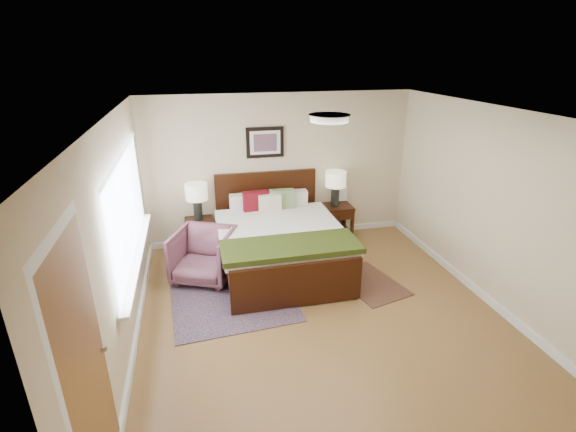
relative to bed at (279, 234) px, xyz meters
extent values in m
plane|color=brown|center=(0.25, -1.40, -0.56)|extent=(5.00, 5.00, 0.00)
cube|color=#C2AB8C|center=(0.25, 1.10, 0.69)|extent=(4.50, 0.04, 2.50)
cube|color=#C2AB8C|center=(0.25, -3.90, 0.69)|extent=(4.50, 0.04, 2.50)
cube|color=#C2AB8C|center=(-2.00, -1.40, 0.69)|extent=(0.04, 5.00, 2.50)
cube|color=#C2AB8C|center=(2.50, -1.40, 0.69)|extent=(0.04, 5.00, 2.50)
cube|color=white|center=(0.25, -1.40, 1.94)|extent=(4.50, 5.00, 0.02)
cube|color=silver|center=(-1.98, -0.70, 0.84)|extent=(0.02, 2.72, 1.32)
cube|color=silver|center=(-1.96, -0.70, 0.84)|extent=(0.01, 2.60, 1.20)
cube|color=silver|center=(-1.93, -0.70, 0.21)|extent=(0.10, 2.72, 0.04)
cube|color=silver|center=(-1.98, -3.15, 0.53)|extent=(0.01, 1.00, 2.18)
cube|color=brown|center=(-1.97, -3.15, 0.49)|extent=(0.01, 0.90, 2.10)
cylinder|color=#999999|center=(-1.95, -2.77, 0.44)|extent=(0.04, 0.04, 0.04)
cylinder|color=white|center=(0.25, -1.40, 1.90)|extent=(0.40, 0.40, 0.07)
cylinder|color=beige|center=(0.25, -1.40, 1.94)|extent=(0.44, 0.44, 0.01)
cube|color=black|center=(0.00, 1.06, 0.07)|extent=(1.72, 0.06, 1.21)
cube|color=black|center=(0.00, -1.12, -0.23)|extent=(1.72, 0.06, 0.60)
cube|color=black|center=(-0.82, -0.03, -0.21)|extent=(0.06, 2.16, 0.19)
cube|color=black|center=(0.82, -0.03, -0.21)|extent=(0.06, 2.16, 0.19)
cube|color=silver|center=(0.00, -0.03, -0.07)|extent=(1.62, 2.14, 0.24)
cube|color=silver|center=(0.00, -0.13, 0.09)|extent=(1.80, 1.91, 0.11)
cube|color=#353D11|center=(0.00, -0.76, 0.14)|extent=(1.84, 0.70, 0.08)
cube|color=silver|center=(-0.38, 0.82, 0.24)|extent=(0.54, 0.18, 0.28)
cube|color=silver|center=(0.38, 0.82, 0.24)|extent=(0.54, 0.18, 0.28)
cube|color=#5C0A13|center=(-0.24, 0.70, 0.28)|extent=(0.42, 0.17, 0.34)
cube|color=#63804A|center=(0.19, 0.70, 0.28)|extent=(0.42, 0.16, 0.34)
cube|color=beige|center=(-0.02, 0.62, 0.26)|extent=(0.37, 0.13, 0.30)
cube|color=black|center=(0.00, 1.08, 1.16)|extent=(0.62, 0.03, 0.50)
cube|color=silver|center=(0.00, 1.06, 1.16)|extent=(0.50, 0.01, 0.38)
cube|color=#A52D23|center=(0.00, 1.05, 1.16)|extent=(0.38, 0.01, 0.28)
cube|color=black|center=(-1.16, 0.87, -0.04)|extent=(0.46, 0.41, 0.05)
cube|color=black|center=(-1.36, 0.70, -0.31)|extent=(0.05, 0.05, 0.50)
cube|color=black|center=(-0.96, 0.70, -0.31)|extent=(0.05, 0.05, 0.50)
cube|color=black|center=(-1.36, 1.05, -0.31)|extent=(0.05, 0.05, 0.50)
cube|color=black|center=(-0.96, 1.05, -0.31)|extent=(0.05, 0.05, 0.50)
cube|color=black|center=(-1.16, 0.68, -0.14)|extent=(0.40, 0.03, 0.14)
cube|color=black|center=(1.18, 0.87, 0.01)|extent=(0.60, 0.45, 0.05)
cube|color=black|center=(0.91, 0.68, -0.28)|extent=(0.05, 0.05, 0.55)
cube|color=black|center=(1.45, 0.68, -0.28)|extent=(0.05, 0.05, 0.55)
cube|color=black|center=(0.91, 1.07, -0.28)|extent=(0.05, 0.05, 0.55)
cube|color=black|center=(1.45, 1.07, -0.28)|extent=(0.05, 0.05, 0.55)
cube|color=black|center=(1.18, 0.67, -0.09)|extent=(0.54, 0.03, 0.14)
cube|color=black|center=(1.18, 0.87, -0.42)|extent=(0.54, 0.39, 0.03)
cube|color=black|center=(1.18, 0.87, -0.39)|extent=(0.22, 0.28, 0.03)
cube|color=black|center=(1.18, 0.87, -0.35)|extent=(0.22, 0.28, 0.03)
cube|color=black|center=(1.18, 0.87, -0.32)|extent=(0.22, 0.28, 0.03)
cube|color=black|center=(1.18, 0.87, -0.28)|extent=(0.22, 0.28, 0.03)
cylinder|color=black|center=(-1.16, 0.87, 0.15)|extent=(0.14, 0.14, 0.32)
cylinder|color=black|center=(-1.16, 0.87, 0.33)|extent=(0.02, 0.02, 0.06)
cylinder|color=beige|center=(-1.16, 0.87, 0.47)|extent=(0.35, 0.35, 0.26)
cylinder|color=black|center=(1.18, 0.87, 0.20)|extent=(0.14, 0.14, 0.32)
cylinder|color=black|center=(1.18, 0.87, 0.38)|extent=(0.02, 0.02, 0.06)
cylinder|color=beige|center=(1.18, 0.87, 0.52)|extent=(0.35, 0.35, 0.26)
imported|color=brown|center=(-1.13, -0.10, -0.18)|extent=(1.06, 1.07, 0.75)
cube|color=#0C123E|center=(-0.83, -0.40, -0.55)|extent=(1.74, 2.35, 0.01)
cube|color=black|center=(1.15, -0.78, -0.55)|extent=(0.97, 1.23, 0.01)
camera|label=1|loc=(-1.16, -5.59, 2.57)|focal=26.00mm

